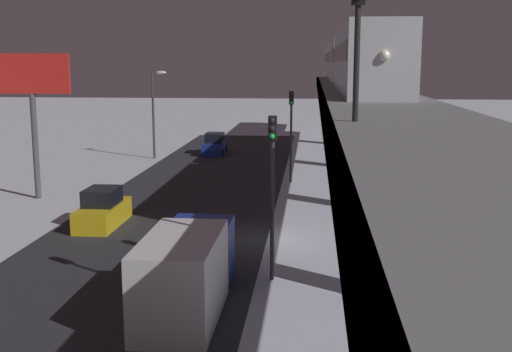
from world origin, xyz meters
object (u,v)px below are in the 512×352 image
Objects in this scene: rail_signal at (358,19)px; box_truck at (188,270)px; traffic_light_mid at (291,123)px; commercial_billboard at (32,88)px; sedan_yellow_2 at (103,210)px; traffic_light_near at (272,174)px; sedan_blue at (215,146)px; subway_train at (348,60)px.

box_truck is at bearing -28.88° from rail_signal.
commercial_billboard reaches higher than traffic_light_mid.
sedan_yellow_2 is 12.47m from traffic_light_near.
sedan_blue is at bearing -77.52° from traffic_light_near.
traffic_light_mid is at bearing -84.28° from rail_signal.
sedan_blue is 26.37m from sedan_yellow_2.
traffic_light_near is at bearing 140.84° from sedan_yellow_2.
subway_train is 13.87× the size of rail_signal.
traffic_light_near is (-7.50, 33.88, 3.41)m from sedan_blue.
rail_signal is 10.18m from box_truck.
subway_train is 8.67× the size of traffic_light_near.
traffic_light_mid is at bearing 119.12° from sedan_blue.
rail_signal is at bearing 132.57° from commercial_billboard.
traffic_light_mid reaches higher than sedan_yellow_2.
rail_signal is 0.62× the size of traffic_light_near.
subway_train is 11.60m from traffic_light_mid.
rail_signal is 20.10m from sedan_yellow_2.
traffic_light_mid is (4.33, 9.84, -4.35)m from subway_train.
sedan_yellow_2 is 16.22m from traffic_light_mid.
rail_signal reaches higher than commercial_billboard.
sedan_yellow_2 is at bearing -48.74° from rail_signal.
traffic_light_mid is at bearing 66.25° from subway_train.
sedan_yellow_2 is (1.80, 26.31, 0.01)m from sedan_blue.
box_truck is at bearing 83.45° from traffic_light_mid.
rail_signal is 0.90× the size of sedan_yellow_2.
box_truck reaches higher than sedan_yellow_2.
traffic_light_mid is at bearing -90.00° from traffic_light_near.
commercial_billboard is (19.86, 16.52, -1.72)m from subway_train.
sedan_yellow_2 is 10.64m from commercial_billboard.
commercial_billboard reaches higher than sedan_yellow_2.
traffic_light_mid is at bearing -125.91° from sedan_yellow_2.
sedan_yellow_2 is at bearing -58.26° from box_truck.
sedan_blue is at bearing -60.88° from traffic_light_mid.
traffic_light_mid reaches higher than sedan_blue.
rail_signal is 27.12m from traffic_light_mid.
subway_train is at bearing 162.98° from sedan_blue.
subway_train is 34.84m from box_truck.
commercial_billboard is (18.18, -19.79, -2.67)m from rail_signal.
commercial_billboard reaches higher than box_truck.
rail_signal is (1.68, 36.31, 0.95)m from subway_train.
rail_signal is 0.62× the size of traffic_light_mid.
traffic_light_mid is (2.65, -26.47, -5.30)m from rail_signal.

